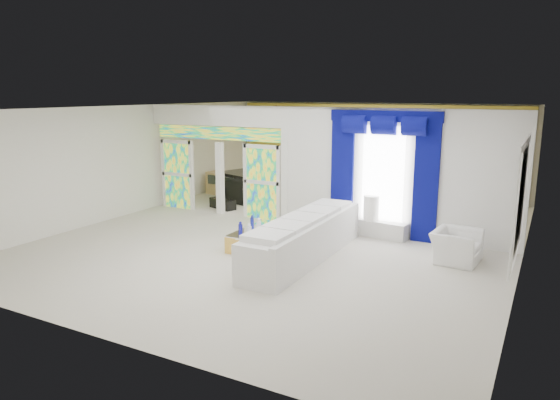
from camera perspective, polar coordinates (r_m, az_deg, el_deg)
The scene contains 22 objects.
floor at distance 12.37m, azimuth 1.40°, elevation -3.83°, with size 12.00×12.00×0.00m, color #B7AF9E.
dividing_wall at distance 12.21m, azimuth 12.65°, elevation 2.88°, with size 5.70×0.18×3.00m, color white.
dividing_header at distance 14.25m, azimuth -7.10°, elevation 9.29°, with size 4.30×0.18×0.55m, color white.
stained_panel_left at distance 15.28m, azimuth -11.31°, elevation 2.82°, with size 0.95×0.04×2.00m, color #994C3F.
stained_panel_right at distance 13.67m, azimuth -2.02°, elevation 1.99°, with size 0.95×0.04×2.00m, color #994C3F.
stained_transom at distance 14.27m, azimuth -7.05°, elevation 7.39°, with size 4.00×0.05×0.35m, color #994C3F.
window_pane at distance 12.19m, azimuth 11.38°, elevation 2.68°, with size 1.00×0.02×2.30m, color white.
blue_drape_left at distance 12.49m, azimuth 6.94°, elevation 2.81°, with size 0.55×0.10×2.80m, color #04084D.
blue_drape_right at distance 11.92m, azimuth 15.93°, elevation 2.01°, with size 0.55×0.10×2.80m, color #04084D.
blue_pelmet at distance 12.02m, azimuth 11.61°, elevation 9.12°, with size 2.60×0.12×0.25m, color #04084D.
wall_mirror at distance 9.81m, azimuth 25.25°, elevation 0.13°, with size 0.04×2.70×1.90m, color white.
gold_curtains at distance 17.47m, azimuth 10.23°, elevation 5.65°, with size 9.70×0.12×2.90m, color gold.
white_sofa at distance 10.54m, azimuth 2.72°, elevation -4.47°, with size 0.87×4.06×0.77m, color white.
coffee_table at distance 11.47m, azimuth -2.76°, elevation -4.18°, with size 0.54×1.63×0.36m, color gold.
console_table at distance 12.31m, azimuth 11.34°, elevation -3.21°, with size 1.17×0.37×0.39m, color silver.
table_lamp at distance 12.28m, azimuth 10.10°, elevation -0.87°, with size 0.36×0.36×0.58m, color white.
armchair at distance 10.94m, azimuth 18.99°, elevation -4.88°, with size 0.99×0.86×0.64m, color white.
grand_piano at distance 16.38m, azimuth -3.24°, elevation 1.68°, with size 1.34×1.76×0.89m, color black.
piano_bench at distance 15.13m, azimuth -6.38°, elevation -0.41°, with size 0.87×0.34×0.29m, color black.
tv_console at distance 17.32m, azimuth -7.12°, elevation 1.92°, with size 0.51×0.47×0.75m, color tan.
chandelier at distance 16.00m, azimuth -0.43°, elevation 9.40°, with size 0.60×0.60×0.60m, color gold.
decanters at distance 11.26m, azimuth -3.36°, elevation -2.99°, with size 0.21×0.87×0.27m.
Camera 1 is at (5.35, -10.63, 3.37)m, focal length 32.91 mm.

